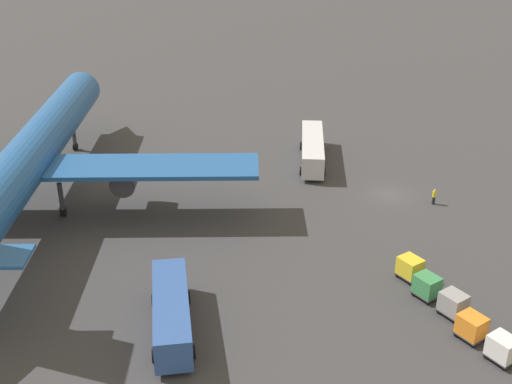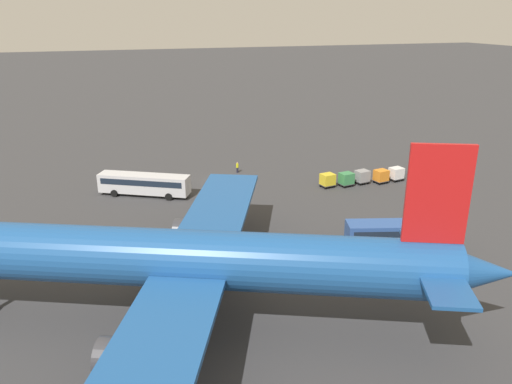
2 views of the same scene
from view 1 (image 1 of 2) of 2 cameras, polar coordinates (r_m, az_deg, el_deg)
name	(u,v)px [view 1 (image 1 of 2)]	position (r m, az deg, el deg)	size (l,w,h in m)	color
ground_plane	(390,195)	(71.84, 11.80, -0.25)	(600.00, 600.00, 0.00)	#38383A
airplane	(30,157)	(68.65, -19.44, 2.95)	(50.33, 44.48, 15.83)	#1E5193
shuttle_bus_near	(312,148)	(78.29, 5.04, 3.94)	(12.52, 8.42, 3.05)	silver
shuttle_bus_far	(171,310)	(49.65, -7.55, -10.40)	(11.23, 5.65, 3.03)	#2D5199
worker_person	(434,197)	(70.54, 15.54, -0.40)	(0.38, 0.38, 1.74)	#1E1E2D
cargo_cart_white	(502,348)	(50.02, 21.06, -12.79)	(2.25, 2.00, 2.06)	#38383D
cargo_cart_orange	(472,326)	(51.34, 18.61, -11.23)	(2.25, 2.00, 2.06)	#38383D
cargo_cart_grey	(453,303)	(53.35, 17.12, -9.44)	(2.25, 2.00, 2.06)	#38383D
cargo_cart_green	(427,286)	(54.87, 14.95, -8.04)	(2.25, 2.00, 2.06)	#38383D
cargo_cart_yellow	(410,267)	(56.91, 13.53, -6.52)	(2.25, 2.00, 2.06)	#38383D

